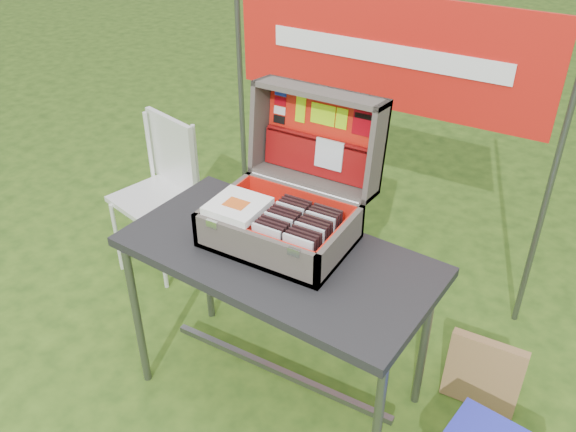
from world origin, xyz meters
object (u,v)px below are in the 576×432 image
Objects in this scene: suitcase at (287,177)px; chair at (155,200)px; table at (278,326)px; cardboard_box at (483,373)px.

chair is (-1.07, 0.36, -0.62)m from suitcase.
cardboard_box is at bearing 30.64° from table.
suitcase reaches higher than cardboard_box.
table is 2.25× the size of suitcase.
table is 1.20m from chair.
table is 0.94m from cardboard_box.
suitcase is at bearing -3.56° from chair.
cardboard_box is (0.85, 0.27, -0.89)m from suitcase.
cardboard_box is at bearing 17.67° from suitcase.
suitcase reaches higher than chair.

